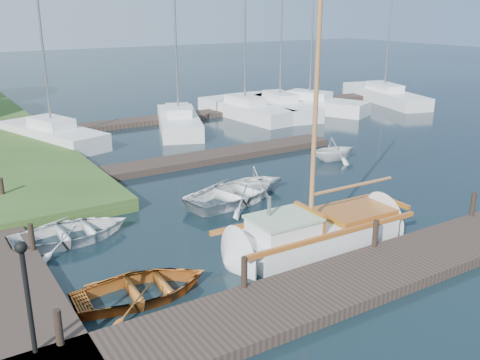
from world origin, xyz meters
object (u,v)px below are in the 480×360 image
mooring_post_5 (2,189)px  marina_boat_5 (309,103)px  mooring_post_0 (59,327)px  marina_boat_2 (179,120)px  mooring_post_2 (375,233)px  mooring_post_3 (473,204)px  dinghy (142,285)px  sailboat (319,234)px  tender_a (71,229)px  marina_boat_4 (280,105)px  mooring_post_1 (244,272)px  tender_d (334,148)px  tender_b (257,177)px  lamp_post (26,283)px  marina_boat_0 (52,133)px  marina_boat_7 (384,94)px  marina_boat_3 (245,109)px  mooring_post_4 (32,237)px  tender_c (236,190)px

mooring_post_5 → marina_boat_5: bearing=22.4°
mooring_post_0 → marina_boat_2: 21.56m
marina_boat_5 → mooring_post_2: bearing=120.8°
marina_boat_5 → marina_boat_2: bearing=68.1°
mooring_post_3 → marina_boat_5: 20.53m
mooring_post_0 → mooring_post_3: bearing=0.0°
marina_boat_2 → marina_boat_5: 10.31m
mooring_post_3 → dinghy: size_ratio=0.23×
sailboat → tender_a: size_ratio=2.70×
mooring_post_0 → marina_boat_4: size_ratio=0.07×
mooring_post_1 → dinghy: mooring_post_1 is taller
mooring_post_0 → dinghy: 2.72m
mooring_post_0 → tender_d: bearing=29.4°
tender_d → tender_b: bearing=116.9°
mooring_post_0 → dinghy: mooring_post_0 is taller
tender_d → marina_boat_5: size_ratio=0.19×
dinghy → lamp_post: bearing=118.2°
marina_boat_0 → marina_boat_4: marina_boat_0 is taller
dinghy → marina_boat_7: bearing=-53.8°
dinghy → marina_boat_5: (19.45, 17.44, 0.22)m
dinghy → marina_boat_3: marina_boat_3 is taller
mooring_post_3 → mooring_post_4: 13.93m
tender_c → marina_boat_4: marina_boat_4 is taller
dinghy → tender_b: (6.96, 5.28, 0.19)m
tender_c → mooring_post_2: bearing=177.0°
mooring_post_2 → mooring_post_3: same height
marina_boat_2 → marina_boat_3: (5.33, 1.11, -0.00)m
marina_boat_4 → sailboat: bearing=157.7°
lamp_post → marina_boat_5: (22.30, 18.78, -1.29)m
mooring_post_1 → mooring_post_3: same height
tender_b → tender_c: tender_b is taller
mooring_post_0 → sailboat: 8.25m
marina_boat_0 → mooring_post_1: bearing=162.6°
sailboat → tender_b: 5.33m
mooring_post_5 → marina_boat_0: bearing=66.2°
tender_c → marina_boat_0: (-3.62, 12.64, 0.16)m
mooring_post_4 → marina_boat_2: marina_boat_2 is taller
tender_a → tender_d: size_ratio=1.55×
marina_boat_4 → tender_a: bearing=137.7°
mooring_post_4 → tender_d: size_ratio=0.34×
dinghy → tender_c: size_ratio=0.83×
mooring_post_0 → marina_boat_5: size_ratio=0.07×
marina_boat_2 → marina_boat_5: size_ratio=0.92×
mooring_post_3 → marina_boat_7: marina_boat_7 is taller
marina_boat_7 → sailboat: bearing=145.3°
marina_boat_7 → mooring_post_3: bearing=156.0°
mooring_post_5 → marina_boat_7: size_ratio=0.06×
tender_d → tender_c: bearing=118.0°
tender_c → marina_boat_5: (13.84, 12.74, 0.15)m
tender_a → marina_boat_0: 13.21m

